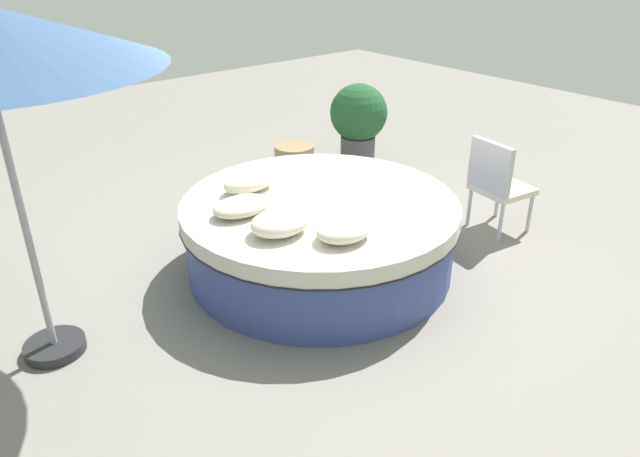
# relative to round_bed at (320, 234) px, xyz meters

# --- Properties ---
(ground_plane) EXTENTS (16.00, 16.00, 0.00)m
(ground_plane) POSITION_rel_round_bed_xyz_m (0.00, 0.00, -0.35)
(ground_plane) COLOR gray
(round_bed) EXTENTS (2.47, 2.47, 0.68)m
(round_bed) POSITION_rel_round_bed_xyz_m (0.00, 0.00, 0.00)
(round_bed) COLOR #38478C
(round_bed) RESTS_ON ground_plane
(throw_pillow_0) EXTENTS (0.51, 0.29, 0.18)m
(throw_pillow_0) POSITION_rel_round_bed_xyz_m (-0.35, 0.58, 0.42)
(throw_pillow_0) COLOR beige
(throw_pillow_0) RESTS_ON round_bed
(throw_pillow_1) EXTENTS (0.51, 0.35, 0.14)m
(throw_pillow_1) POSITION_rel_round_bed_xyz_m (-0.68, 0.22, 0.41)
(throw_pillow_1) COLOR beige
(throw_pillow_1) RESTS_ON round_bed
(throw_pillow_2) EXTENTS (0.49, 0.39, 0.19)m
(throw_pillow_2) POSITION_rel_round_bed_xyz_m (-0.64, -0.28, 0.43)
(throw_pillow_2) COLOR silver
(throw_pillow_2) RESTS_ON round_bed
(throw_pillow_3) EXTENTS (0.46, 0.37, 0.16)m
(throw_pillow_3) POSITION_rel_round_bed_xyz_m (-0.32, -0.67, 0.42)
(throw_pillow_3) COLOR beige
(throw_pillow_3) RESTS_ON round_bed
(patio_chair) EXTENTS (0.57, 0.59, 0.98)m
(patio_chair) POSITION_rel_round_bed_xyz_m (1.86, -0.55, 0.21)
(patio_chair) COLOR #B7B7BC
(patio_chair) RESTS_ON ground_plane
(planter) EXTENTS (0.76, 0.76, 1.04)m
(planter) POSITION_rel_round_bed_xyz_m (2.24, 1.89, 0.24)
(planter) COLOR #4C4C51
(planter) RESTS_ON ground_plane
(side_table) EXTENTS (0.49, 0.49, 0.45)m
(side_table) POSITION_rel_round_bed_xyz_m (1.16, 1.88, -0.13)
(side_table) COLOR #997A56
(side_table) RESTS_ON ground_plane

